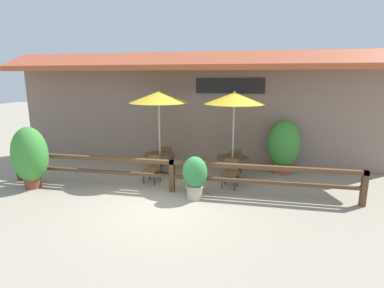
{
  "coord_description": "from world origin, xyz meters",
  "views": [
    {
      "loc": [
        2.19,
        -6.98,
        3.26
      ],
      "look_at": [
        0.49,
        1.58,
        1.34
      ],
      "focal_mm": 28.0,
      "sensor_mm": 36.0,
      "label": 1
    }
  ],
  "objects_px": {
    "chair_middle_wallside": "(235,159)",
    "potted_plant_corner_fern": "(284,146)",
    "dining_table_middle": "(232,162)",
    "patio_umbrella_middle": "(234,98)",
    "potted_plant_small_flowering": "(30,156)",
    "potted_plant_tall_tropical": "(195,176)",
    "chair_near_streetside": "(153,168)",
    "patio_umbrella_near": "(159,97)",
    "dining_table_near": "(160,158)",
    "chair_near_wallside": "(167,156)",
    "chair_middle_streetside": "(231,172)"
  },
  "relations": [
    {
      "from": "dining_table_near",
      "to": "chair_near_streetside",
      "type": "bearing_deg",
      "value": -91.18
    },
    {
      "from": "patio_umbrella_near",
      "to": "chair_near_streetside",
      "type": "xyz_separation_m",
      "value": [
        -0.02,
        -0.75,
        -2.17
      ]
    },
    {
      "from": "patio_umbrella_middle",
      "to": "potted_plant_tall_tropical",
      "type": "relative_size",
      "value": 2.4
    },
    {
      "from": "chair_near_streetside",
      "to": "chair_middle_wallside",
      "type": "xyz_separation_m",
      "value": [
        2.52,
        1.56,
        0.0
      ]
    },
    {
      "from": "chair_middle_wallside",
      "to": "potted_plant_corner_fern",
      "type": "height_order",
      "value": "potted_plant_corner_fern"
    },
    {
      "from": "patio_umbrella_near",
      "to": "dining_table_near",
      "type": "xyz_separation_m",
      "value": [
        0.0,
        -0.0,
        -2.06
      ]
    },
    {
      "from": "patio_umbrella_near",
      "to": "chair_near_wallside",
      "type": "distance_m",
      "value": 2.3
    },
    {
      "from": "dining_table_near",
      "to": "potted_plant_small_flowering",
      "type": "bearing_deg",
      "value": -150.6
    },
    {
      "from": "dining_table_near",
      "to": "chair_middle_wallside",
      "type": "height_order",
      "value": "chair_middle_wallside"
    },
    {
      "from": "patio_umbrella_near",
      "to": "potted_plant_corner_fern",
      "type": "relative_size",
      "value": 1.55
    },
    {
      "from": "dining_table_middle",
      "to": "chair_near_streetside",
      "type": "bearing_deg",
      "value": -162.26
    },
    {
      "from": "patio_umbrella_near",
      "to": "potted_plant_small_flowering",
      "type": "bearing_deg",
      "value": -150.6
    },
    {
      "from": "chair_near_streetside",
      "to": "dining_table_middle",
      "type": "xyz_separation_m",
      "value": [
        2.47,
        0.79,
        0.11
      ]
    },
    {
      "from": "chair_near_wallside",
      "to": "chair_middle_wallside",
      "type": "bearing_deg",
      "value": 173.51
    },
    {
      "from": "chair_near_wallside",
      "to": "potted_plant_small_flowering",
      "type": "bearing_deg",
      "value": 30.03
    },
    {
      "from": "dining_table_near",
      "to": "potted_plant_tall_tropical",
      "type": "distance_m",
      "value": 2.4
    },
    {
      "from": "chair_near_wallside",
      "to": "patio_umbrella_middle",
      "type": "distance_m",
      "value": 3.34
    },
    {
      "from": "patio_umbrella_near",
      "to": "chair_near_streetside",
      "type": "distance_m",
      "value": 2.3
    },
    {
      "from": "chair_middle_wallside",
      "to": "potted_plant_tall_tropical",
      "type": "bearing_deg",
      "value": 55.96
    },
    {
      "from": "patio_umbrella_near",
      "to": "chair_near_streetside",
      "type": "relative_size",
      "value": 3.35
    },
    {
      "from": "chair_near_streetside",
      "to": "patio_umbrella_middle",
      "type": "distance_m",
      "value": 3.38
    },
    {
      "from": "patio_umbrella_middle",
      "to": "chair_middle_streetside",
      "type": "relative_size",
      "value": 3.35
    },
    {
      "from": "dining_table_near",
      "to": "chair_near_streetside",
      "type": "height_order",
      "value": "chair_near_streetside"
    },
    {
      "from": "chair_middle_wallside",
      "to": "potted_plant_tall_tropical",
      "type": "xyz_separation_m",
      "value": [
        -0.95,
        -2.63,
        0.18
      ]
    },
    {
      "from": "chair_near_wallside",
      "to": "potted_plant_corner_fern",
      "type": "bearing_deg",
      "value": 176.46
    },
    {
      "from": "chair_middle_wallside",
      "to": "chair_near_wallside",
      "type": "bearing_deg",
      "value": -12.93
    },
    {
      "from": "potted_plant_tall_tropical",
      "to": "potted_plant_corner_fern",
      "type": "xyz_separation_m",
      "value": [
        2.59,
        2.88,
        0.32
      ]
    },
    {
      "from": "dining_table_middle",
      "to": "potted_plant_small_flowering",
      "type": "bearing_deg",
      "value": -161.45
    },
    {
      "from": "dining_table_middle",
      "to": "potted_plant_corner_fern",
      "type": "xyz_separation_m",
      "value": [
        1.69,
        1.02,
        0.39
      ]
    },
    {
      "from": "chair_middle_streetside",
      "to": "chair_middle_wallside",
      "type": "distance_m",
      "value": 1.53
    },
    {
      "from": "patio_umbrella_middle",
      "to": "potted_plant_small_flowering",
      "type": "xyz_separation_m",
      "value": [
        -5.9,
        -1.98,
        -1.66
      ]
    },
    {
      "from": "chair_near_streetside",
      "to": "potted_plant_tall_tropical",
      "type": "xyz_separation_m",
      "value": [
        1.57,
        -1.08,
        0.18
      ]
    },
    {
      "from": "chair_near_streetside",
      "to": "chair_middle_streetside",
      "type": "xyz_separation_m",
      "value": [
        2.47,
        0.03,
        0.0
      ]
    },
    {
      "from": "dining_table_middle",
      "to": "potted_plant_small_flowering",
      "type": "distance_m",
      "value": 6.23
    },
    {
      "from": "chair_near_streetside",
      "to": "patio_umbrella_middle",
      "type": "xyz_separation_m",
      "value": [
        2.47,
        0.79,
        2.17
      ]
    },
    {
      "from": "potted_plant_corner_fern",
      "to": "chair_near_wallside",
      "type": "bearing_deg",
      "value": -175.76
    },
    {
      "from": "dining_table_near",
      "to": "potted_plant_corner_fern",
      "type": "xyz_separation_m",
      "value": [
        4.15,
        1.06,
        0.39
      ]
    },
    {
      "from": "chair_near_wallside",
      "to": "dining_table_middle",
      "type": "height_order",
      "value": "chair_near_wallside"
    },
    {
      "from": "chair_near_streetside",
      "to": "chair_middle_wallside",
      "type": "distance_m",
      "value": 2.96
    },
    {
      "from": "chair_near_streetside",
      "to": "chair_middle_streetside",
      "type": "height_order",
      "value": "same"
    },
    {
      "from": "patio_umbrella_middle",
      "to": "potted_plant_small_flowering",
      "type": "height_order",
      "value": "patio_umbrella_middle"
    },
    {
      "from": "dining_table_middle",
      "to": "patio_umbrella_near",
      "type": "bearing_deg",
      "value": -179.06
    },
    {
      "from": "patio_umbrella_middle",
      "to": "potted_plant_small_flowering",
      "type": "relative_size",
      "value": 1.54
    },
    {
      "from": "chair_near_wallside",
      "to": "potted_plant_tall_tropical",
      "type": "xyz_separation_m",
      "value": [
        1.53,
        -2.58,
        0.18
      ]
    },
    {
      "from": "patio_umbrella_middle",
      "to": "potted_plant_corner_fern",
      "type": "relative_size",
      "value": 1.55
    },
    {
      "from": "dining_table_middle",
      "to": "chair_middle_streetside",
      "type": "distance_m",
      "value": 0.77
    },
    {
      "from": "dining_table_near",
      "to": "potted_plant_corner_fern",
      "type": "relative_size",
      "value": 0.56
    },
    {
      "from": "dining_table_near",
      "to": "potted_plant_tall_tropical",
      "type": "relative_size",
      "value": 0.87
    },
    {
      "from": "chair_middle_streetside",
      "to": "chair_near_wallside",
      "type": "bearing_deg",
      "value": 158.23
    },
    {
      "from": "dining_table_middle",
      "to": "potted_plant_tall_tropical",
      "type": "height_order",
      "value": "potted_plant_tall_tropical"
    }
  ]
}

